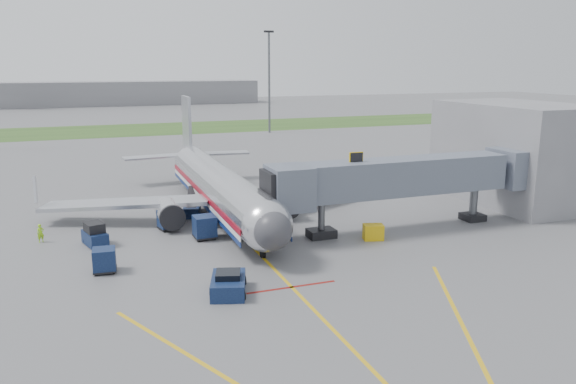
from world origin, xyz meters
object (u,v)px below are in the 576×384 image
object	(u,v)px
baggage_tug	(95,235)
belt_loader	(192,208)
ramp_worker	(41,233)
airliner	(219,186)
pushback_tug	(228,284)

from	to	relation	value
baggage_tug	belt_loader	distance (m)	11.20
ramp_worker	airliner	bearing A→B (deg)	-4.55
pushback_tug	belt_loader	bearing A→B (deg)	85.58
airliner	ramp_worker	world-z (taller)	airliner
airliner	pushback_tug	xyz separation A→B (m)	(-4.00, -18.75, -2.06)
baggage_tug	pushback_tug	bearing A→B (deg)	-59.89
pushback_tug	ramp_worker	xyz separation A→B (m)	(-11.44, 15.12, 0.16)
baggage_tug	belt_loader	bearing A→B (deg)	37.09
airliner	baggage_tug	xyz separation A→B (m)	(-11.42, -5.96, -1.84)
baggage_tug	belt_loader	xyz separation A→B (m)	(8.93, 6.75, -0.27)
airliner	ramp_worker	size ratio (longest dim) A/B	24.04
belt_loader	ramp_worker	size ratio (longest dim) A/B	3.13
pushback_tug	baggage_tug	size ratio (longest dim) A/B	1.32
airliner	ramp_worker	xyz separation A→B (m)	(-15.45, -3.63, -1.90)
belt_loader	ramp_worker	bearing A→B (deg)	-161.14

